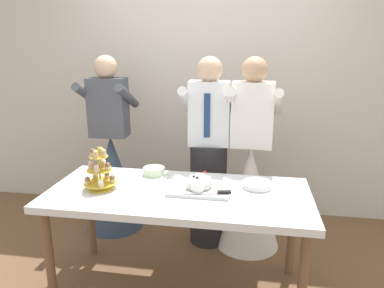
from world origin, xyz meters
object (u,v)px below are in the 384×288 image
(plate_stack, at_px, (258,185))
(round_cake, at_px, (154,172))
(person_bride, at_px, (249,184))
(cupcake_stand, at_px, (100,172))
(main_cake_tray, at_px, (200,185))
(dessert_table, at_px, (178,201))
(person_groom, at_px, (209,163))
(person_guest, at_px, (112,170))

(plate_stack, xyz_separation_m, round_cake, (-0.78, 0.11, 0.01))
(person_bride, bearing_deg, cupcake_stand, -143.71)
(main_cake_tray, height_order, plate_stack, main_cake_tray)
(dessert_table, distance_m, round_cake, 0.37)
(plate_stack, relative_size, person_groom, 0.12)
(dessert_table, relative_size, plate_stack, 8.73)
(dessert_table, distance_m, person_groom, 0.72)
(person_bride, xyz_separation_m, person_guest, (-1.31, 0.13, 0.00))
(plate_stack, relative_size, person_guest, 0.12)
(person_groom, bearing_deg, main_cake_tray, -88.37)
(round_cake, bearing_deg, person_groom, 50.35)
(cupcake_stand, xyz_separation_m, plate_stack, (1.08, 0.20, -0.10))
(plate_stack, relative_size, person_bride, 0.12)
(dessert_table, relative_size, person_bride, 1.08)
(dessert_table, bearing_deg, person_groom, 80.07)
(main_cake_tray, height_order, person_groom, person_groom)
(cupcake_stand, bearing_deg, person_groom, 48.41)
(plate_stack, relative_size, round_cake, 0.86)
(plate_stack, bearing_deg, main_cake_tray, -163.23)
(plate_stack, bearing_deg, dessert_table, -163.90)
(dessert_table, height_order, cupcake_stand, cupcake_stand)
(main_cake_tray, xyz_separation_m, round_cake, (-0.39, 0.23, -0.01))
(plate_stack, bearing_deg, cupcake_stand, -169.62)
(dessert_table, bearing_deg, round_cake, 132.59)
(person_groom, bearing_deg, round_cake, -129.65)
(main_cake_tray, distance_m, person_bride, 0.79)
(person_groom, xyz_separation_m, person_bride, (0.36, 0.00, -0.16))
(plate_stack, height_order, person_guest, person_guest)
(cupcake_stand, height_order, round_cake, cupcake_stand)
(person_groom, bearing_deg, person_bride, 0.25)
(dessert_table, bearing_deg, main_cake_tray, 14.23)
(cupcake_stand, relative_size, person_guest, 0.18)
(cupcake_stand, xyz_separation_m, main_cake_tray, (0.69, 0.08, -0.08))
(dessert_table, height_order, person_guest, person_guest)
(dessert_table, bearing_deg, person_guest, 134.27)
(main_cake_tray, relative_size, plate_stack, 2.10)
(main_cake_tray, bearing_deg, person_guest, 140.10)
(person_bride, bearing_deg, person_groom, -179.75)
(plate_stack, xyz_separation_m, person_bride, (-0.06, 0.56, -0.21))
(cupcake_stand, bearing_deg, main_cake_tray, 6.56)
(dessert_table, xyz_separation_m, person_bride, (0.48, 0.71, -0.12))
(dessert_table, bearing_deg, plate_stack, 16.10)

